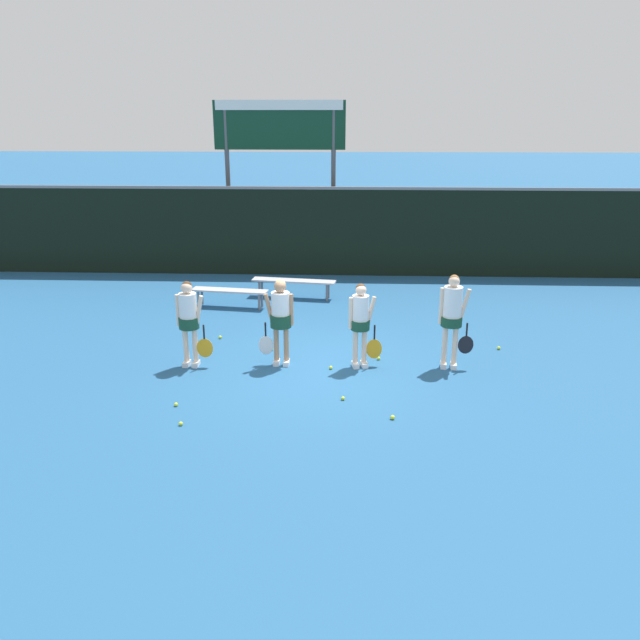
{
  "coord_description": "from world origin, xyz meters",
  "views": [
    {
      "loc": [
        0.46,
        -11.05,
        4.61
      ],
      "look_at": [
        -0.01,
        0.03,
        0.93
      ],
      "focal_mm": 35.0,
      "sensor_mm": 36.0,
      "label": 1
    }
  ],
  "objects": [
    {
      "name": "bench_far",
      "position": [
        -0.89,
        4.66,
        0.42
      ],
      "size": [
        2.22,
        0.65,
        0.48
      ],
      "rotation": [
        0.0,
        0.0,
        -0.13
      ],
      "color": "#B2B2B7",
      "rests_on": "ground_plane"
    },
    {
      "name": "player_3",
      "position": [
        2.45,
        0.06,
        1.08
      ],
      "size": [
        0.67,
        0.4,
        1.81
      ],
      "rotation": [
        0.0,
        0.0,
        -0.11
      ],
      "color": "beige",
      "rests_on": "ground_plane"
    },
    {
      "name": "tennis_ball_5",
      "position": [
        -2.22,
        1.45,
        0.03
      ],
      "size": [
        0.07,
        0.07,
        0.07
      ],
      "primitive_type": "sphere",
      "color": "#CCE033",
      "rests_on": "ground_plane"
    },
    {
      "name": "tennis_ball_6",
      "position": [
        0.45,
        -1.47,
        0.03
      ],
      "size": [
        0.06,
        0.06,
        0.06
      ],
      "primitive_type": "sphere",
      "color": "#CCE033",
      "rests_on": "ground_plane"
    },
    {
      "name": "tennis_ball_2",
      "position": [
        1.13,
        0.37,
        0.03
      ],
      "size": [
        0.07,
        0.07,
        0.07
      ],
      "primitive_type": "sphere",
      "color": "#CCE033",
      "rests_on": "ground_plane"
    },
    {
      "name": "bench_courtside",
      "position": [
        -2.42,
        3.76,
        0.39
      ],
      "size": [
        1.94,
        0.61,
        0.45
      ],
      "rotation": [
        0.0,
        0.0,
        -0.13
      ],
      "color": "#B2B2B7",
      "rests_on": "ground_plane"
    },
    {
      "name": "tennis_ball_1",
      "position": [
        0.2,
        -0.13,
        0.03
      ],
      "size": [
        0.06,
        0.06,
        0.06
      ],
      "primitive_type": "sphere",
      "color": "#CCE033",
      "rests_on": "ground_plane"
    },
    {
      "name": "tennis_ball_4",
      "position": [
        1.24,
        -2.13,
        0.04
      ],
      "size": [
        0.07,
        0.07,
        0.07
      ],
      "primitive_type": "sphere",
      "color": "#CCE033",
      "rests_on": "ground_plane"
    },
    {
      "name": "tennis_ball_3",
      "position": [
        -2.32,
        -1.82,
        0.03
      ],
      "size": [
        0.07,
        0.07,
        0.07
      ],
      "primitive_type": "sphere",
      "color": "#CCE033",
      "rests_on": "ground_plane"
    },
    {
      "name": "player_0",
      "position": [
        -2.47,
        -0.06,
        0.98
      ],
      "size": [
        0.67,
        0.38,
        1.67
      ],
      "rotation": [
        0.0,
        0.0,
        -0.08
      ],
      "color": "beige",
      "rests_on": "ground_plane"
    },
    {
      "name": "player_1",
      "position": [
        -0.76,
        0.08,
        1.01
      ],
      "size": [
        0.68,
        0.4,
        1.69
      ],
      "rotation": [
        0.0,
        0.0,
        -0.02
      ],
      "color": "tan",
      "rests_on": "ground_plane"
    },
    {
      "name": "fence_windscreen",
      "position": [
        0.0,
        7.13,
        1.32
      ],
      "size": [
        60.0,
        0.08,
        2.61
      ],
      "color": "black",
      "rests_on": "ground_plane"
    },
    {
      "name": "ground_plane",
      "position": [
        0.0,
        0.0,
        0.0
      ],
      "size": [
        140.0,
        140.0,
        0.0
      ],
      "primitive_type": "plane",
      "color": "#235684"
    },
    {
      "name": "scoreboard",
      "position": [
        -1.55,
        8.11,
        3.9
      ],
      "size": [
        3.9,
        0.15,
        4.98
      ],
      "color": "#515156",
      "rests_on": "ground_plane"
    },
    {
      "name": "tennis_ball_9",
      "position": [
        3.63,
        1.05,
        0.03
      ],
      "size": [
        0.07,
        0.07,
        0.07
      ],
      "primitive_type": "sphere",
      "color": "#CCE033",
      "rests_on": "ground_plane"
    },
    {
      "name": "tennis_ball_8",
      "position": [
        -3.05,
        1.72,
        0.03
      ],
      "size": [
        0.07,
        0.07,
        0.07
      ],
      "primitive_type": "sphere",
      "color": "#CCE033",
      "rests_on": "ground_plane"
    },
    {
      "name": "tennis_ball_0",
      "position": [
        -2.07,
        -2.48,
        0.03
      ],
      "size": [
        0.06,
        0.06,
        0.06
      ],
      "primitive_type": "sphere",
      "color": "#CCE033",
      "rests_on": "ground_plane"
    },
    {
      "name": "player_2",
      "position": [
        0.76,
        0.04,
        0.96
      ],
      "size": [
        0.64,
        0.36,
        1.63
      ],
      "rotation": [
        0.0,
        0.0,
        0.21
      ],
      "color": "beige",
      "rests_on": "ground_plane"
    },
    {
      "name": "tennis_ball_7",
      "position": [
        -1.03,
        0.78,
        0.03
      ],
      "size": [
        0.07,
        0.07,
        0.07
      ],
      "primitive_type": "sphere",
      "color": "#CCE033",
      "rests_on": "ground_plane"
    }
  ]
}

